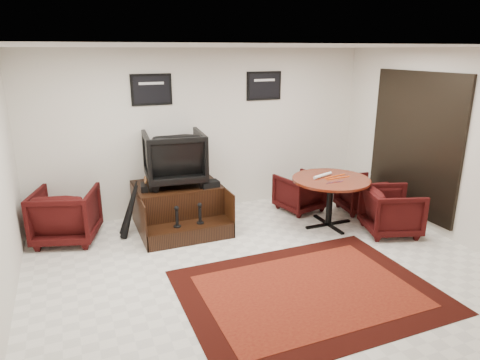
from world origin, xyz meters
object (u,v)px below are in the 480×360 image
table_chair_window (360,192)px  shine_podium (179,207)px  table_chair_back (300,190)px  shine_chair (174,155)px  meeting_table (331,184)px  armchair_side (66,212)px  table_chair_corner (392,209)px

table_chair_window → shine_podium: bearing=86.9°
shine_podium → table_chair_back: size_ratio=1.89×
shine_chair → table_chair_back: shine_chair is taller
meeting_table → armchair_side: bearing=165.7°
armchair_side → table_chair_corner: size_ratio=1.11×
table_chair_back → table_chair_window: bearing=142.6°
shine_chair → table_chair_window: size_ratio=1.37×
meeting_table → table_chair_window: 1.02m
table_chair_back → shine_podium: bearing=-15.0°
table_chair_back → table_chair_window: (0.97, -0.45, -0.02)m
table_chair_corner → table_chair_window: bearing=9.0°
shine_chair → armchair_side: (-1.69, -0.04, -0.72)m
table_chair_corner → meeting_table: bearing=67.5°
meeting_table → table_chair_corner: (0.73, -0.62, -0.31)m
shine_chair → table_chair_corner: bearing=156.4°
meeting_table → table_chair_window: meeting_table is taller
armchair_side → meeting_table: bearing=-177.2°
shine_podium → shine_chair: size_ratio=1.46×
table_chair_back → table_chair_corner: (0.82, -1.43, 0.03)m
armchair_side → table_chair_window: 4.89m
shine_podium → table_chair_window: size_ratio=2.00×
shine_chair → table_chair_window: bearing=173.1°
shine_chair → table_chair_corner: shine_chair is taller
meeting_table → table_chair_corner: size_ratio=1.54×
shine_chair → table_chair_window: (3.15, -0.69, -0.82)m
table_chair_window → table_chair_back: bearing=71.9°
table_chair_window → meeting_table: bearing=118.9°
table_chair_corner → armchair_side: bearing=88.7°
armchair_side → shine_podium: bearing=-166.4°
shine_podium → armchair_side: size_ratio=1.55×
shine_podium → armchair_side: armchair_side is taller
shine_podium → table_chair_window: bearing=-9.8°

